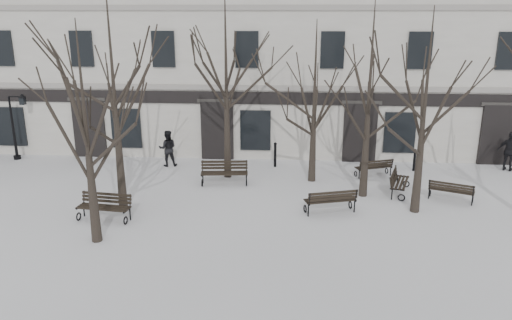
# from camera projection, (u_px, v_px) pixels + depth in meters

# --- Properties ---
(ground) EXTENTS (100.00, 100.00, 0.00)m
(ground) POSITION_uv_depth(u_px,v_px,m) (286.00, 226.00, 17.31)
(ground) COLOR white
(ground) RESTS_ON ground
(building) EXTENTS (40.40, 10.20, 11.40)m
(building) POSITION_uv_depth(u_px,v_px,m) (290.00, 41.00, 28.11)
(building) COLOR beige
(building) RESTS_ON ground
(tree_0) EXTENTS (4.87, 4.87, 6.96)m
(tree_0) POSITION_uv_depth(u_px,v_px,m) (84.00, 108.00, 14.91)
(tree_0) COLOR black
(tree_0) RESTS_ON ground
(tree_1) EXTENTS (5.86, 5.86, 8.37)m
(tree_1) POSITION_uv_depth(u_px,v_px,m) (112.00, 69.00, 17.20)
(tree_1) COLOR black
(tree_1) RESTS_ON ground
(tree_2) EXTENTS (5.13, 5.13, 7.33)m
(tree_2) POSITION_uv_depth(u_px,v_px,m) (426.00, 88.00, 17.22)
(tree_2) COLOR black
(tree_2) RESTS_ON ground
(tree_4) EXTENTS (5.85, 5.85, 8.36)m
(tree_4) POSITION_uv_depth(u_px,v_px,m) (226.00, 59.00, 20.92)
(tree_4) COLOR black
(tree_4) RESTS_ON ground
(tree_5) EXTENTS (4.79, 4.79, 6.85)m
(tree_5) POSITION_uv_depth(u_px,v_px,m) (315.00, 83.00, 20.66)
(tree_5) COLOR black
(tree_5) RESTS_ON ground
(tree_6) EXTENTS (5.35, 5.35, 7.64)m
(tree_6) POSITION_uv_depth(u_px,v_px,m) (370.00, 77.00, 18.75)
(tree_6) COLOR black
(tree_6) RESTS_ON ground
(bench_0) EXTENTS (1.95, 0.91, 0.95)m
(bench_0) POSITION_uv_depth(u_px,v_px,m) (104.00, 206.00, 17.67)
(bench_0) COLOR black
(bench_0) RESTS_ON ground
(bench_1) EXTENTS (1.98, 1.18, 0.95)m
(bench_1) POSITION_uv_depth(u_px,v_px,m) (331.00, 200.00, 18.23)
(bench_1) COLOR black
(bench_1) RESTS_ON ground
(bench_2) EXTENTS (1.75, 1.21, 0.84)m
(bench_2) POSITION_uv_depth(u_px,v_px,m) (451.00, 190.00, 19.37)
(bench_2) COLOR black
(bench_2) RESTS_ON ground
(bench_3) EXTENTS (2.04, 0.91, 1.00)m
(bench_3) POSITION_uv_depth(u_px,v_px,m) (224.00, 172.00, 21.30)
(bench_3) COLOR black
(bench_3) RESTS_ON ground
(bench_4) EXTENTS (1.73, 1.12, 0.83)m
(bench_4) POSITION_uv_depth(u_px,v_px,m) (374.00, 167.00, 22.29)
(bench_4) COLOR black
(bench_4) RESTS_ON ground
(bench_5) EXTENTS (1.19, 1.93, 0.92)m
(bench_5) POSITION_uv_depth(u_px,v_px,m) (398.00, 181.00, 20.25)
(bench_5) COLOR black
(bench_5) RESTS_ON ground
(lamp_post) EXTENTS (1.04, 0.38, 3.31)m
(lamp_post) POSITION_uv_depth(u_px,v_px,m) (17.00, 122.00, 24.50)
(lamp_post) COLOR black
(lamp_post) RESTS_ON ground
(bollard_a) EXTENTS (0.16, 0.16, 1.21)m
(bollard_a) POSITION_uv_depth(u_px,v_px,m) (275.00, 154.00, 23.65)
(bollard_a) COLOR black
(bollard_a) RESTS_ON ground
(bollard_b) EXTENTS (0.14, 0.14, 1.06)m
(bollard_b) POSITION_uv_depth(u_px,v_px,m) (414.00, 159.00, 23.07)
(bollard_b) COLOR black
(bollard_b) RESTS_ON ground
(pedestrian_b) EXTENTS (0.97, 0.82, 1.74)m
(pedestrian_b) POSITION_uv_depth(u_px,v_px,m) (169.00, 166.00, 23.98)
(pedestrian_b) COLOR black
(pedestrian_b) RESTS_ON ground
(pedestrian_c) EXTENTS (1.15, 0.98, 1.84)m
(pedestrian_c) POSITION_uv_depth(u_px,v_px,m) (507.00, 171.00, 23.26)
(pedestrian_c) COLOR black
(pedestrian_c) RESTS_ON ground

